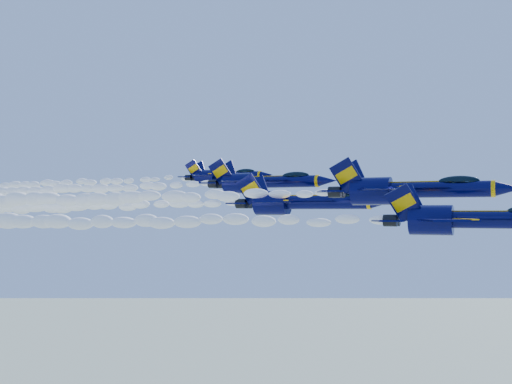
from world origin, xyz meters
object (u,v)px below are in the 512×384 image
at_px(jet_second, 408,189).
at_px(jet_fifth, 223,176).
at_px(jet_fourth, 263,182).
at_px(jet_lead, 473,219).
at_px(jet_third, 302,202).

distance_m(jet_second, jet_fifth, 40.72).
bearing_deg(jet_fourth, jet_lead, -38.04).
xyz_separation_m(jet_fourth, jet_fifth, (-10.94, 8.51, 1.61)).
distance_m(jet_second, jet_fourth, 26.83).
height_order(jet_lead, jet_third, jet_third).
distance_m(jet_lead, jet_second, 11.47).
xyz_separation_m(jet_third, jet_fifth, (-19.94, 17.07, 4.65)).
bearing_deg(jet_fourth, jet_third, -43.54).
bearing_deg(jet_fifth, jet_second, -34.07).
bearing_deg(jet_second, jet_fourth, 147.91).
bearing_deg(jet_second, jet_fifth, 145.93).
height_order(jet_fourth, jet_fifth, jet_fifth).
distance_m(jet_lead, jet_third, 25.09).
xyz_separation_m(jet_lead, jet_fourth, (-29.42, 23.02, 4.87)).
bearing_deg(jet_fourth, jet_second, -32.09).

